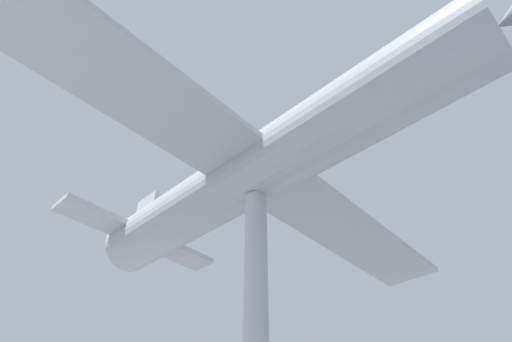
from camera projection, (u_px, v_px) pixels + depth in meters
name	position (u px, v px, depth m)	size (l,w,h in m)	color
suspended_airplane	(263.00, 166.00, 10.48)	(18.07, 14.00, 2.64)	#93999E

